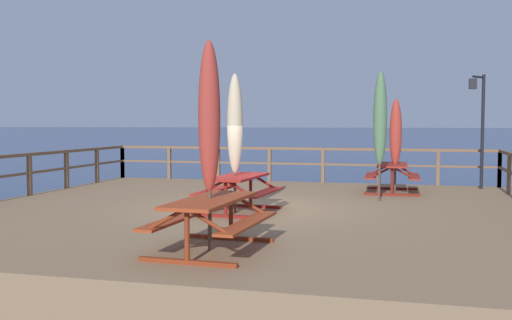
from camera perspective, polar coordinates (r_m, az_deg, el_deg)
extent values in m
plane|color=navy|center=(13.05, -1.01, -7.71)|extent=(600.00, 600.00, 0.00)
cube|color=#846647|center=(12.98, -1.01, -6.20)|extent=(12.21, 12.16, 0.70)
cube|color=brown|center=(18.59, 3.86, 1.09)|extent=(11.91, 0.09, 0.08)
cube|color=brown|center=(18.62, 3.85, -0.36)|extent=(11.91, 0.07, 0.06)
cube|color=brown|center=(20.57, -12.68, -0.21)|extent=(0.10, 0.10, 1.05)
cube|color=brown|center=(19.85, -8.31, -0.30)|extent=(0.10, 0.10, 1.05)
cube|color=brown|center=(19.26, -3.63, -0.38)|extent=(0.10, 0.10, 1.05)
cube|color=brown|center=(18.80, 1.30, -0.47)|extent=(0.10, 0.10, 1.05)
cube|color=brown|center=(18.49, 6.45, -0.57)|extent=(0.10, 0.10, 1.05)
cube|color=brown|center=(18.33, 11.72, -0.65)|extent=(0.10, 0.10, 1.05)
cube|color=brown|center=(18.33, 17.04, -0.74)|extent=(0.10, 0.10, 1.05)
cube|color=brown|center=(18.48, 22.31, -0.81)|extent=(0.10, 0.10, 1.05)
cube|color=brown|center=(15.51, -22.74, 0.32)|extent=(0.09, 11.86, 0.08)
cube|color=brown|center=(15.54, -22.70, -1.42)|extent=(0.07, 11.86, 0.06)
cube|color=brown|center=(16.22, -20.89, -1.36)|extent=(0.10, 0.10, 1.05)
cube|color=brown|center=(17.63, -17.71, -0.92)|extent=(0.10, 0.10, 1.05)
cube|color=brown|center=(19.08, -15.00, -0.54)|extent=(0.10, 0.10, 1.05)
cube|color=brown|center=(20.57, -12.68, -0.21)|extent=(0.10, 0.10, 1.05)
cube|color=brown|center=(16.81, 23.10, -1.24)|extent=(0.10, 0.10, 1.05)
cube|color=brown|center=(18.48, 22.31, -0.81)|extent=(0.10, 0.10, 1.05)
cube|color=maroon|center=(16.22, 12.94, -0.45)|extent=(0.80, 1.84, 0.05)
cube|color=maroon|center=(16.25, 14.90, -1.54)|extent=(0.32, 1.83, 0.04)
cube|color=maroon|center=(16.25, 10.95, -1.48)|extent=(0.32, 1.83, 0.04)
cube|color=maroon|center=(15.56, 12.88, -3.25)|extent=(1.40, 0.11, 0.06)
cylinder|color=maroon|center=(15.52, 12.90, -2.00)|extent=(0.07, 0.07, 0.74)
cylinder|color=maroon|center=(15.50, 13.95, -1.21)|extent=(0.63, 0.07, 0.37)
cylinder|color=maroon|center=(15.50, 11.88, -1.18)|extent=(0.63, 0.07, 0.37)
cube|color=maroon|center=(17.01, 12.92, -2.67)|extent=(1.40, 0.11, 0.06)
cylinder|color=maroon|center=(16.98, 12.93, -1.53)|extent=(0.07, 0.07, 0.74)
cylinder|color=maroon|center=(16.96, 13.89, -0.80)|extent=(0.63, 0.07, 0.37)
cylinder|color=maroon|center=(16.96, 12.00, -0.77)|extent=(0.63, 0.07, 0.37)
cube|color=#993819|center=(8.62, -4.34, -3.88)|extent=(0.86, 2.11, 0.05)
cube|color=#993819|center=(8.48, -0.79, -6.04)|extent=(0.38, 2.09, 0.04)
cube|color=#993819|center=(8.88, -7.71, -5.63)|extent=(0.38, 2.09, 0.04)
cube|color=maroon|center=(7.97, -6.62, -9.70)|extent=(1.40, 0.15, 0.06)
cylinder|color=maroon|center=(7.90, -6.63, -7.30)|extent=(0.07, 0.07, 0.74)
cylinder|color=maroon|center=(7.75, -4.74, -5.84)|extent=(0.63, 0.09, 0.37)
cylinder|color=maroon|center=(7.98, -8.49, -5.60)|extent=(0.63, 0.09, 0.37)
cube|color=maroon|center=(9.53, -2.41, -7.48)|extent=(1.40, 0.15, 0.06)
cylinder|color=maroon|center=(9.47, -2.42, -5.46)|extent=(0.07, 0.07, 0.74)
cylinder|color=maroon|center=(9.35, -0.80, -4.21)|extent=(0.63, 0.09, 0.37)
cylinder|color=maroon|center=(9.53, -4.01, -4.07)|extent=(0.63, 0.09, 0.37)
cube|color=maroon|center=(12.32, -1.66, -1.62)|extent=(0.89, 1.91, 0.05)
cube|color=maroon|center=(12.16, 0.82, -3.11)|extent=(0.41, 1.87, 0.04)
cube|color=maroon|center=(12.55, -4.06, -2.91)|extent=(0.41, 1.87, 0.04)
cube|color=maroon|center=(11.71, -2.93, -5.40)|extent=(1.40, 0.18, 0.06)
cylinder|color=maroon|center=(11.66, -2.93, -3.75)|extent=(0.07, 0.07, 0.74)
cylinder|color=maroon|center=(11.54, -1.64, -2.72)|extent=(0.63, 0.10, 0.37)
cylinder|color=maroon|center=(11.74, -4.21, -2.62)|extent=(0.63, 0.10, 0.37)
cube|color=maroon|center=(13.10, -0.52, -4.43)|extent=(1.40, 0.18, 0.06)
cylinder|color=maroon|center=(13.05, -0.52, -2.96)|extent=(0.07, 0.07, 0.74)
cylinder|color=maroon|center=(12.94, 0.65, -2.03)|extent=(0.63, 0.10, 0.37)
cylinder|color=maroon|center=(13.12, -1.67, -1.96)|extent=(0.63, 0.10, 0.37)
cylinder|color=#4C3828|center=(16.23, 13.22, 1.08)|extent=(0.06, 0.06, 2.35)
ellipsoid|color=#A33328|center=(16.22, 13.24, 2.55)|extent=(0.32, 0.32, 1.79)
cylinder|color=maroon|center=(16.22, 13.24, 2.08)|extent=(0.21, 0.21, 0.05)
cone|color=#4C3828|center=(16.23, 13.28, 5.48)|extent=(0.10, 0.10, 0.14)
cylinder|color=#4C3828|center=(8.61, -4.48, 0.78)|extent=(0.06, 0.06, 2.88)
ellipsoid|color=#A33328|center=(8.60, -4.50, 4.16)|extent=(0.32, 0.32, 2.19)
cylinder|color=maroon|center=(8.60, -4.50, 3.07)|extent=(0.21, 0.21, 0.05)
cone|color=#4C3828|center=(8.67, -4.53, 10.78)|extent=(0.10, 0.10, 0.14)
cylinder|color=#4C3828|center=(12.27, -2.03, 1.24)|extent=(0.06, 0.06, 2.71)
ellipsoid|color=#CCB793|center=(12.26, -2.03, 3.48)|extent=(0.32, 0.32, 2.06)
cylinder|color=#7A6E58|center=(12.26, -2.03, 2.76)|extent=(0.21, 0.21, 0.05)
cone|color=#4C3828|center=(12.30, -2.04, 7.89)|extent=(0.10, 0.10, 0.14)
cylinder|color=#4C3828|center=(14.30, 11.79, 1.88)|extent=(0.06, 0.06, 2.90)
ellipsoid|color=#4C704C|center=(14.29, 11.81, 3.93)|extent=(0.32, 0.32, 2.20)
cylinder|color=#2D432D|center=(14.29, 11.81, 3.27)|extent=(0.21, 0.21, 0.05)
cone|color=#4C3828|center=(14.34, 11.87, 7.96)|extent=(0.10, 0.10, 0.14)
cylinder|color=black|center=(17.82, 20.89, 2.53)|extent=(0.09, 0.09, 3.20)
cylinder|color=black|center=(17.63, 20.55, 7.47)|extent=(0.38, 0.48, 0.06)
cube|color=black|center=(17.38, 20.07, 6.88)|extent=(0.20, 0.20, 0.28)
sphere|color=#F4E08C|center=(17.38, 20.07, 6.88)|extent=(0.14, 0.14, 0.14)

